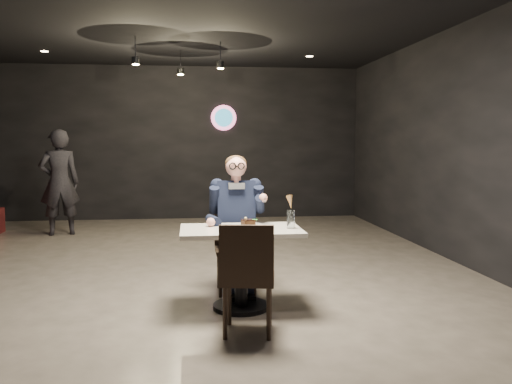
{
  "coord_description": "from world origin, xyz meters",
  "views": [
    {
      "loc": [
        0.16,
        -6.32,
        1.55
      ],
      "look_at": [
        0.81,
        -0.85,
        1.02
      ],
      "focal_mm": 38.0,
      "sensor_mm": 36.0,
      "label": 1
    }
  ],
  "objects": [
    {
      "name": "floor",
      "position": [
        0.0,
        0.0,
        0.0
      ],
      "size": [
        9.0,
        9.0,
        0.0
      ],
      "primitive_type": "plane",
      "color": "gray",
      "rests_on": "ground"
    },
    {
      "name": "wall_sign",
      "position": [
        0.8,
        4.47,
        2.0
      ],
      "size": [
        0.5,
        0.06,
        0.5
      ],
      "primitive_type": null,
      "color": "pink",
      "rests_on": "floor"
    },
    {
      "name": "pendant_lights",
      "position": [
        0.0,
        2.0,
        2.88
      ],
      "size": [
        1.4,
        1.2,
        0.36
      ],
      "primitive_type": "cube",
      "color": "black",
      "rests_on": "floor"
    },
    {
      "name": "main_table",
      "position": [
        0.6,
        -1.45,
        0.38
      ],
      "size": [
        1.1,
        0.7,
        0.75
      ],
      "primitive_type": "cube",
      "color": "white",
      "rests_on": "floor"
    },
    {
      "name": "chair_far",
      "position": [
        0.6,
        -0.9,
        0.46
      ],
      "size": [
        0.42,
        0.46,
        0.92
      ],
      "primitive_type": "cube",
      "color": "black",
      "rests_on": "floor"
    },
    {
      "name": "chair_near",
      "position": [
        0.6,
        -2.08,
        0.46
      ],
      "size": [
        0.49,
        0.52,
        0.92
      ],
      "primitive_type": "cube",
      "rotation": [
        0.0,
        0.0,
        -0.17
      ],
      "color": "black",
      "rests_on": "floor"
    },
    {
      "name": "seated_man",
      "position": [
        0.6,
        -0.9,
        0.72
      ],
      "size": [
        0.6,
        0.8,
        1.44
      ],
      "primitive_type": "cube",
      "color": "black",
      "rests_on": "floor"
    },
    {
      "name": "dessert_plate",
      "position": [
        0.67,
        -1.55,
        0.76
      ],
      "size": [
        0.24,
        0.24,
        0.01
      ],
      "primitive_type": "cylinder",
      "color": "white",
      "rests_on": "main_table"
    },
    {
      "name": "cake_slice",
      "position": [
        0.66,
        -1.54,
        0.8
      ],
      "size": [
        0.13,
        0.12,
        0.07
      ],
      "primitive_type": "cube",
      "rotation": [
        0.0,
        0.0,
        0.35
      ],
      "color": "black",
      "rests_on": "dessert_plate"
    },
    {
      "name": "mint_leaf",
      "position": [
        0.72,
        -1.54,
        0.84
      ],
      "size": [
        0.06,
        0.04,
        0.01
      ],
      "primitive_type": "ellipsoid",
      "color": "green",
      "rests_on": "cake_slice"
    },
    {
      "name": "sundae_glass",
      "position": [
        1.06,
        -1.49,
        0.83
      ],
      "size": [
        0.07,
        0.07,
        0.16
      ],
      "primitive_type": "cylinder",
      "color": "silver",
      "rests_on": "main_table"
    },
    {
      "name": "wafer_cone",
      "position": [
        1.05,
        -1.51,
        0.99
      ],
      "size": [
        0.07,
        0.07,
        0.12
      ],
      "primitive_type": "cone",
      "rotation": [
        0.0,
        0.0,
        0.26
      ],
      "color": "tan",
      "rests_on": "sundae_glass"
    },
    {
      "name": "passerby",
      "position": [
        -2.0,
        2.84,
        0.87
      ],
      "size": [
        0.72,
        0.57,
        1.73
      ],
      "primitive_type": "imported",
      "rotation": [
        0.0,
        0.0,
        3.41
      ],
      "color": "black",
      "rests_on": "floor"
    }
  ]
}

